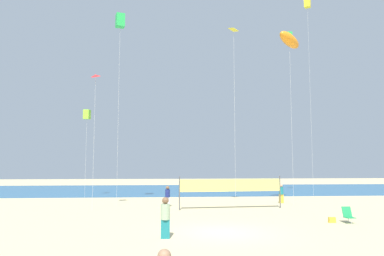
{
  "coord_description": "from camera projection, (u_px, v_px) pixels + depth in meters",
  "views": [
    {
      "loc": [
        -2.84,
        -17.63,
        3.34
      ],
      "look_at": [
        -0.75,
        10.8,
        6.13
      ],
      "focal_mm": 33.73,
      "sensor_mm": 36.0,
      "label": 1
    }
  ],
  "objects": [
    {
      "name": "beachgoer_teal_shirt",
      "position": [
        281.0,
        193.0,
        30.3
      ],
      "size": [
        0.37,
        0.37,
        1.6
      ],
      "rotation": [
        0.0,
        0.0,
        4.14
      ],
      "color": "gold",
      "rests_on": "ground"
    },
    {
      "name": "beachgoer_navy_shirt",
      "position": [
        168.0,
        196.0,
        27.76
      ],
      "size": [
        0.36,
        0.36,
        1.59
      ],
      "rotation": [
        0.0,
        0.0,
        4.8
      ],
      "color": "white",
      "rests_on": "ground"
    },
    {
      "name": "ocean_band",
      "position": [
        188.0,
        190.0,
        45.61
      ],
      "size": [
        120.0,
        20.0,
        0.01
      ],
      "primitive_type": "cube",
      "color": "#28608C",
      "rests_on": "ground"
    },
    {
      "name": "beach_handbag",
      "position": [
        332.0,
        220.0,
        20.29
      ],
      "size": [
        0.38,
        0.19,
        0.3
      ],
      "primitive_type": "cube",
      "color": "gold",
      "rests_on": "ground"
    },
    {
      "name": "kite_orange_inflatable",
      "position": [
        289.0,
        40.0,
        29.53
      ],
      "size": [
        2.69,
        2.48,
        14.14
      ],
      "color": "silver",
      "rests_on": "ground"
    },
    {
      "name": "kite_yellow_diamond",
      "position": [
        234.0,
        31.0,
        27.32
      ],
      "size": [
        0.8,
        0.78,
        13.69
      ],
      "color": "silver",
      "rests_on": "ground"
    },
    {
      "name": "ground_plane",
      "position": [
        224.0,
        233.0,
        17.38
      ],
      "size": [
        120.0,
        120.0,
        0.0
      ],
      "primitive_type": "plane",
      "color": "#D1BC89"
    },
    {
      "name": "kite_green_box",
      "position": [
        120.0,
        21.0,
        29.91
      ],
      "size": [
        0.87,
        0.87,
        15.69
      ],
      "color": "silver",
      "rests_on": "ground"
    },
    {
      "name": "kite_yellow_box",
      "position": [
        307.0,
        4.0,
        37.24
      ],
      "size": [
        0.79,
        0.79,
        20.28
      ],
      "color": "silver",
      "rests_on": "ground"
    },
    {
      "name": "folding_beach_chair",
      "position": [
        348.0,
        215.0,
        20.22
      ],
      "size": [
        0.52,
        0.65,
        0.89
      ],
      "rotation": [
        0.0,
        0.0,
        0.01
      ],
      "color": "#1E8C4C",
      "rests_on": "ground"
    },
    {
      "name": "beachgoer_sage_shirt",
      "position": [
        165.0,
        216.0,
        16.12
      ],
      "size": [
        0.42,
        0.42,
        1.82
      ],
      "rotation": [
        0.0,
        0.0,
        1.75
      ],
      "color": "#19727A",
      "rests_on": "ground"
    },
    {
      "name": "kite_red_diamond",
      "position": [
        95.0,
        77.0,
        26.47
      ],
      "size": [
        0.87,
        0.88,
        9.95
      ],
      "color": "silver",
      "rests_on": "ground"
    },
    {
      "name": "kite_lime_box",
      "position": [
        87.0,
        115.0,
        35.55
      ],
      "size": [
        0.68,
        0.68,
        8.59
      ],
      "color": "silver",
      "rests_on": "ground"
    },
    {
      "name": "volleyball_net",
      "position": [
        231.0,
        187.0,
        26.42
      ],
      "size": [
        7.65,
        0.76,
        2.4
      ],
      "color": "#4C4C51",
      "rests_on": "ground"
    }
  ]
}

